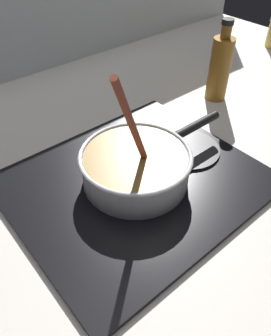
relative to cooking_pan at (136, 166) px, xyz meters
The scene contains 6 objects.
ground 0.12m from the cooking_pan, 101.72° to the right, with size 2.40×1.60×0.04m, color beige.
hob_plate 0.05m from the cooking_pan, 163.75° to the left, with size 0.56×0.48×0.01m, color black.
burner_ring 0.04m from the cooking_pan, 163.75° to the left, with size 0.17×0.17×0.01m, color #592D0C.
spare_burner 0.18m from the cooking_pan, ahead, with size 0.17×0.17×0.01m, color #262628.
cooking_pan is the anchor object (origin of this frame).
oil_bottle 0.48m from the cooking_pan, 17.19° to the left, with size 0.07×0.07×0.25m.
Camera 1 is at (-0.34, -0.33, 0.55)m, focal length 35.15 mm.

